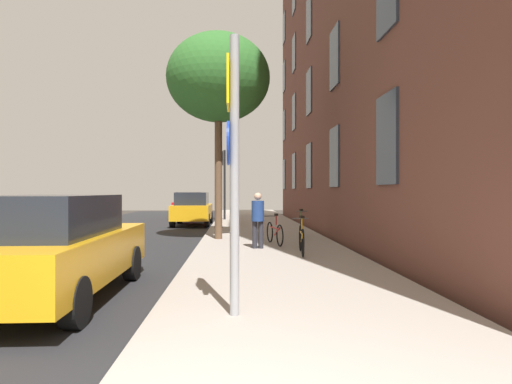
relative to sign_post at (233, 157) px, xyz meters
The scene contains 13 objects.
ground_plane 12.24m from the sign_post, 101.85° to the left, with size 41.80×41.80×0.00m, color #332D28.
road_asphalt 12.83m from the sign_post, 111.19° to the left, with size 7.00×38.00×0.01m, color #232326.
sidewalk 12.02m from the sign_post, 85.04° to the left, with size 4.20×38.00×0.12m, color #9E9389.
sign_post is the anchor object (origin of this frame).
traffic_light 18.57m from the sign_post, 92.09° to the left, with size 0.43×0.24×3.86m.
tree_near 9.39m from the sign_post, 93.46° to the left, with size 3.41×3.41×6.76m.
bicycle_0 5.73m from the sign_post, 72.14° to the left, with size 0.42×1.72×0.97m.
bicycle_1 7.46m from the sign_post, 80.60° to the left, with size 0.49×1.66×0.92m.
bicycle_2 9.44m from the sign_post, 75.98° to the left, with size 0.44×1.75×0.98m.
pedestrian_0 6.47m from the sign_post, 84.18° to the left, with size 0.47×0.47×1.53m.
car_0 3.32m from the sign_post, 155.70° to the left, with size 1.96×4.50×1.62m.
car_1 16.00m from the sign_post, 97.51° to the left, with size 1.83×3.97×1.62m.
car_2 22.06m from the sign_post, 97.40° to the left, with size 1.92×4.37×1.62m.
Camera 1 is at (0.11, -2.27, 1.69)m, focal length 30.23 mm.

